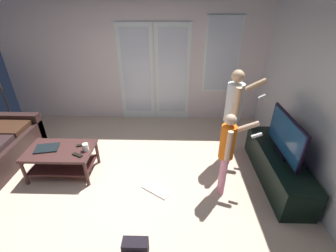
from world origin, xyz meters
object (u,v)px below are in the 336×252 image
at_px(flat_screen_tv, 286,136).
at_px(laptop_closed, 47,148).
at_px(dvd_remote_slim, 82,145).
at_px(person_child, 228,148).
at_px(backpack, 135,249).
at_px(tv_remote_black, 77,155).
at_px(loose_keyboard, 155,191).
at_px(cup_near_edge, 86,147).
at_px(person_adult, 234,110).
at_px(coffee_table, 61,156).
at_px(tv_stand, 277,167).

distance_m(flat_screen_tv, laptop_closed, 3.55).
bearing_deg(dvd_remote_slim, person_child, -30.34).
bearing_deg(backpack, tv_remote_black, 130.33).
relative_size(tv_remote_black, dvd_remote_slim, 1.00).
distance_m(person_child, laptop_closed, 2.70).
height_order(backpack, loose_keyboard, backpack).
height_order(person_child, cup_near_edge, person_child).
bearing_deg(loose_keyboard, person_child, 2.92).
relative_size(person_adult, backpack, 5.67).
xyz_separation_m(backpack, cup_near_edge, (-0.93, 1.32, 0.41)).
relative_size(coffee_table, tv_remote_black, 5.90).
bearing_deg(flat_screen_tv, person_adult, 144.02).
bearing_deg(person_child, dvd_remote_slim, 168.50).
xyz_separation_m(person_child, cup_near_edge, (-2.05, 0.31, -0.23)).
distance_m(flat_screen_tv, person_adult, 0.82).
xyz_separation_m(laptop_closed, cup_near_edge, (0.62, -0.03, 0.05)).
xyz_separation_m(person_adult, person_child, (-0.22, -0.74, -0.21)).
distance_m(coffee_table, laptop_closed, 0.24).
bearing_deg(person_adult, dvd_remote_slim, -172.73).
distance_m(coffee_table, backpack, 1.91).
bearing_deg(laptop_closed, tv_remote_black, -29.18).
height_order(person_child, dvd_remote_slim, person_child).
height_order(cup_near_edge, dvd_remote_slim, cup_near_edge).
bearing_deg(cup_near_edge, backpack, -55.06).
relative_size(flat_screen_tv, person_adult, 0.63).
bearing_deg(person_child, tv_remote_black, 175.25).
distance_m(flat_screen_tv, loose_keyboard, 2.02).
relative_size(person_adult, person_child, 1.28).
distance_m(loose_keyboard, dvd_remote_slim, 1.35).
distance_m(person_child, dvd_remote_slim, 2.21).
relative_size(flat_screen_tv, person_child, 0.80).
height_order(person_adult, laptop_closed, person_adult).
bearing_deg(loose_keyboard, tv_remote_black, 168.88).
bearing_deg(person_child, backpack, -137.88).
distance_m(flat_screen_tv, tv_remote_black, 3.01).
height_order(flat_screen_tv, tv_remote_black, flat_screen_tv).
height_order(coffee_table, person_adult, person_adult).
relative_size(tv_stand, laptop_closed, 4.89).
relative_size(coffee_table, person_adult, 0.63).
relative_size(tv_stand, tv_remote_black, 9.74).
bearing_deg(laptop_closed, cup_near_edge, -14.90).
relative_size(flat_screen_tv, backpack, 3.57).
bearing_deg(coffee_table, loose_keyboard, -14.18).
distance_m(tv_stand, dvd_remote_slim, 3.03).
height_order(tv_stand, person_adult, person_adult).
xyz_separation_m(coffee_table, dvd_remote_slim, (0.32, 0.11, 0.14)).
bearing_deg(backpack, person_adult, 52.64).
bearing_deg(cup_near_edge, flat_screen_tv, -0.84).
height_order(cup_near_edge, tv_remote_black, cup_near_edge).
bearing_deg(flat_screen_tv, person_child, -162.78).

